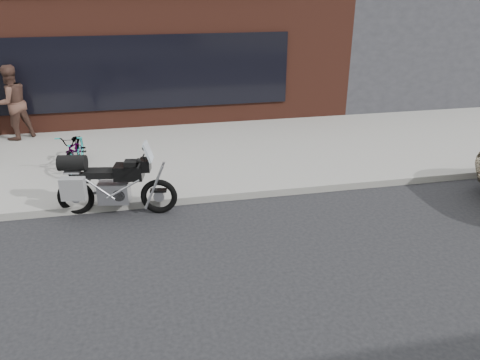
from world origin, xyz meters
The scene contains 7 objects.
ground centered at (0.00, 0.00, 0.00)m, with size 120.00×120.00×0.00m, color black.
near_sidewalk centered at (0.00, 7.00, 0.07)m, with size 44.00×6.00×0.15m, color gray.
storefront centered at (-2.00, 13.98, 2.25)m, with size 14.00×10.07×4.50m.
neighbour_building centered at (10.00, 14.00, 3.00)m, with size 10.00×10.00×6.00m, color #2B2B30.
motorcycle centered at (-1.91, 3.90, 0.61)m, with size 2.21×0.77×1.41m.
bicycle_front centered at (-2.72, 6.09, 0.58)m, with size 0.57×1.63×0.85m, color gray.
cafe_patron_left centered at (-4.50, 8.60, 1.12)m, with size 0.94×0.73×1.94m, color #4E332A.
Camera 1 is at (-1.12, -4.26, 4.08)m, focal length 35.00 mm.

